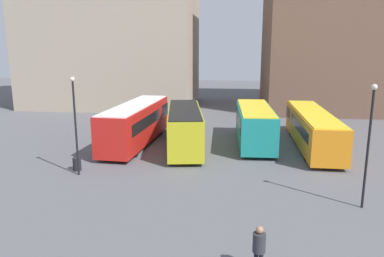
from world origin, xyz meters
TOP-DOWN VIEW (x-y plane):
  - building_block_left at (-15.28, 42.59)m, footprint 21.32×14.31m
  - building_block_right at (15.35, 42.59)m, footprint 21.46×15.45m
  - bus_0 at (-6.99, 22.04)m, footprint 3.20×11.32m
  - bus_1 at (-2.94, 21.18)m, footprint 3.93×10.06m
  - bus_2 at (2.52, 22.90)m, footprint 2.94×9.22m
  - bus_3 at (7.00, 22.77)m, footprint 2.54×12.52m
  - traveler at (1.84, 5.10)m, footprint 0.50×0.50m
  - lamp_post_0 at (-8.62, 14.20)m, footprint 0.28×0.28m
  - lamp_post_1 at (7.26, 11.18)m, footprint 0.28×0.28m
  - trash_bin at (-9.05, 14.98)m, footprint 0.52×0.52m

SIDE VIEW (x-z plane):
  - trash_bin at x=-9.05m, z-range 0.00..0.85m
  - traveler at x=1.84m, z-range 0.17..1.93m
  - bus_3 at x=7.00m, z-range 0.13..2.93m
  - bus_2 at x=2.52m, z-range 0.13..3.18m
  - bus_1 at x=-2.94m, z-range 0.13..3.25m
  - bus_0 at x=-6.99m, z-range 0.14..3.39m
  - lamp_post_0 at x=-8.62m, z-range 0.51..6.55m
  - lamp_post_1 at x=7.26m, z-range 0.51..6.61m
  - building_block_right at x=15.35m, z-range 0.00..24.16m
  - building_block_left at x=-15.28m, z-range 0.00..26.09m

